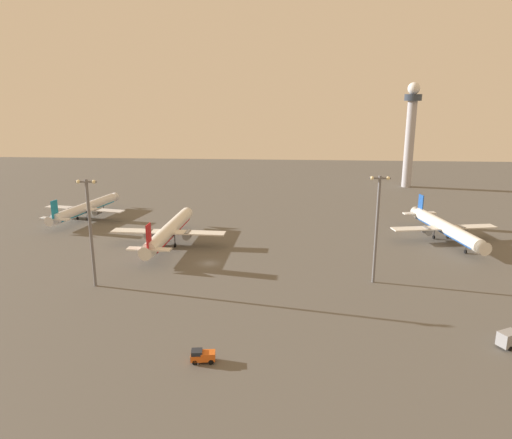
# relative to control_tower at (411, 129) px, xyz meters

# --- Properties ---
(ground_plane) EXTENTS (416.00, 416.00, 0.00)m
(ground_plane) POSITION_rel_control_tower_xyz_m (-77.91, -114.39, -27.97)
(ground_plane) COLOR #56544F
(control_tower) EXTENTS (8.00, 8.00, 49.14)m
(control_tower) POSITION_rel_control_tower_xyz_m (0.00, 0.00, 0.00)
(control_tower) COLOR #A8A8B2
(control_tower) RESTS_ON ground
(airplane_terminal_side) EXTENTS (34.33, 44.13, 11.33)m
(airplane_terminal_side) POSITION_rel_control_tower_xyz_m (-92.63, -99.14, -23.69)
(airplane_terminal_side) COLOR silver
(airplane_terminal_side) RESTS_ON ground
(airplane_near_gate) EXTENTS (33.12, 42.32, 10.91)m
(airplane_near_gate) POSITION_rel_control_tower_xyz_m (-8.77, -88.98, -23.85)
(airplane_near_gate) COLOR silver
(airplane_near_gate) RESTS_ON ground
(airplane_taxiway_distant) EXTENTS (31.16, 39.80, 10.27)m
(airplane_taxiway_distant) POSITION_rel_control_tower_xyz_m (-130.53, -70.95, -24.09)
(airplane_taxiway_distant) COLOR silver
(airplane_taxiway_distant) RESTS_ON ground
(baggage_tractor) EXTENTS (4.35, 2.47, 2.25)m
(baggage_tractor) POSITION_rel_control_tower_xyz_m (-71.03, -162.75, -26.80)
(baggage_tractor) COLOR #D85919
(baggage_tractor) RESTS_ON ground
(catering_truck) EXTENTS (6.09, 4.76, 3.05)m
(catering_truck) POSITION_rel_control_tower_xyz_m (-16.45, -153.65, -26.40)
(catering_truck) COLOR gray
(catering_truck) RESTS_ON ground
(apron_light_central) EXTENTS (4.80, 0.90, 26.04)m
(apron_light_central) POSITION_rel_control_tower_xyz_m (-36.22, -124.73, -13.11)
(apron_light_central) COLOR slate
(apron_light_central) RESTS_ON ground
(apron_light_east) EXTENTS (4.80, 0.90, 25.64)m
(apron_light_east) POSITION_rel_control_tower_xyz_m (-102.27, -131.72, -13.31)
(apron_light_east) COLOR slate
(apron_light_east) RESTS_ON ground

